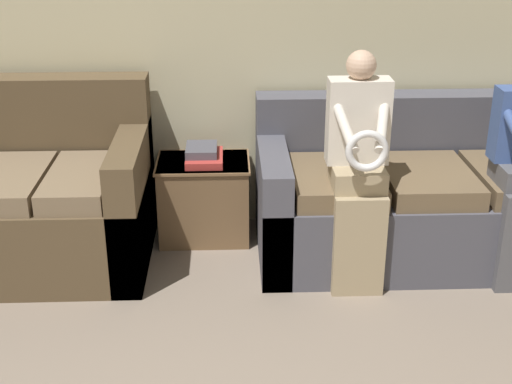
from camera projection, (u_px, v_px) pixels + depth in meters
name	position (u px, v px, depth m)	size (l,w,h in m)	color
wall_back	(212.00, 18.00, 4.12)	(7.33, 0.06, 2.55)	beige
couch_main	(418.00, 199.00, 4.10)	(1.84, 0.89, 0.86)	#4C4C56
couch_side	(24.00, 201.00, 3.99)	(1.38, 0.92, 0.98)	brown
child_left_seated	(359.00, 165.00, 3.62)	(0.32, 0.37, 1.24)	tan
side_shelf	(204.00, 198.00, 4.28)	(0.55, 0.41, 0.49)	brown
book_stack	(203.00, 155.00, 4.17)	(0.21, 0.30, 0.09)	#BC3833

